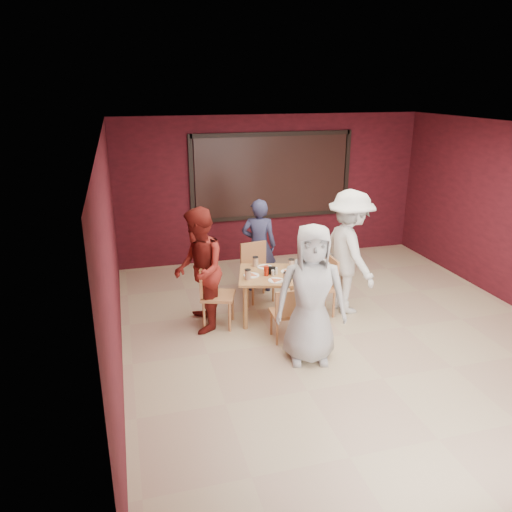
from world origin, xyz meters
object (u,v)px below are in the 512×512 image
object	(u,v)px
diner_front	(311,295)
diner_left	(199,270)
chair_front	(287,311)
diner_right	(349,252)
chair_right	(324,283)
dining_table	(270,279)
chair_left	(213,291)
diner_back	(259,246)
chair_back	(256,268)

from	to	relation	value
diner_front	diner_left	world-z (taller)	diner_front
chair_front	diner_right	bearing A→B (deg)	29.85
chair_right	dining_table	bearing A→B (deg)	175.47
diner_right	chair_front	bearing A→B (deg)	115.79
dining_table	diner_left	bearing A→B (deg)	-177.57
dining_table	chair_left	xyz separation A→B (m)	(-0.86, -0.01, -0.10)
chair_front	diner_back	xyz separation A→B (m)	(0.12, 1.84, 0.35)
dining_table	chair_right	size ratio (longest dim) A/B	1.24
dining_table	diner_right	size ratio (longest dim) A/B	0.58
diner_back	diner_right	xyz separation A→B (m)	(1.09, -1.14, 0.16)
chair_left	chair_right	distance (m)	1.70
chair_left	diner_front	world-z (taller)	diner_front
chair_back	chair_left	size ratio (longest dim) A/B	0.98
chair_back	diner_right	bearing A→B (deg)	-34.22
chair_left	diner_left	xyz separation A→B (m)	(-0.19, -0.04, 0.35)
chair_front	diner_right	size ratio (longest dim) A/B	0.41
diner_front	chair_left	bearing A→B (deg)	142.44
chair_left	diner_right	world-z (taller)	diner_right
dining_table	diner_right	xyz separation A→B (m)	(1.22, -0.05, 0.32)
chair_front	dining_table	bearing A→B (deg)	90.77
chair_left	diner_back	world-z (taller)	diner_back
diner_front	diner_back	xyz separation A→B (m)	(-0.01, 2.35, -0.10)
chair_back	diner_left	distance (m)	1.39
chair_left	chair_front	bearing A→B (deg)	-40.09
chair_back	chair_left	xyz separation A→B (m)	(-0.87, -0.79, 0.01)
diner_right	chair_right	bearing A→B (deg)	88.51
chair_back	diner_right	world-z (taller)	diner_right
chair_front	chair_right	xyz separation A→B (m)	(0.82, 0.68, 0.06)
diner_left	diner_right	size ratio (longest dim) A/B	0.93
diner_front	chair_front	bearing A→B (deg)	117.99
dining_table	chair_front	size ratio (longest dim) A/B	1.41
chair_back	diner_back	size ratio (longest dim) A/B	0.58
dining_table	chair_right	xyz separation A→B (m)	(0.83, -0.07, -0.12)
diner_front	diner_back	bearing A→B (deg)	103.98
dining_table	diner_back	bearing A→B (deg)	83.11
chair_front	chair_right	world-z (taller)	chair_right
dining_table	diner_left	distance (m)	1.08
chair_back	dining_table	bearing A→B (deg)	-90.39
chair_back	diner_back	world-z (taller)	diner_back
diner_back	diner_left	world-z (taller)	diner_left
chair_right	diner_front	bearing A→B (deg)	-120.00
chair_front	diner_back	size ratio (longest dim) A/B	0.49
chair_left	chair_right	size ratio (longest dim) A/B	1.05
diner_right	chair_left	bearing A→B (deg)	84.87
chair_front	diner_front	bearing A→B (deg)	-75.76
diner_front	diner_right	world-z (taller)	diner_right
chair_right	diner_back	bearing A→B (deg)	121.16
chair_left	diner_back	bearing A→B (deg)	47.95
chair_right	diner_back	size ratio (longest dim) A/B	0.56
chair_front	diner_left	distance (m)	1.35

